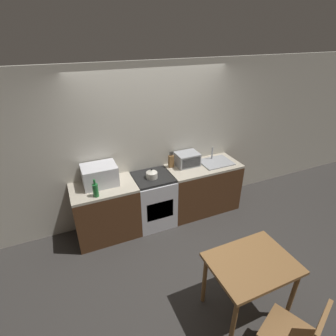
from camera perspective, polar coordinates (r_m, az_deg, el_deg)
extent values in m
plane|color=#33302D|center=(4.21, 3.06, -17.15)|extent=(16.00, 16.00, 0.00)
cube|color=beige|center=(4.36, -3.21, 5.21)|extent=(10.00, 0.06, 2.60)
cube|color=#4C2D19|center=(4.30, -13.28, -9.32)|extent=(0.97, 0.62, 0.86)
cube|color=#B7AD99|center=(4.05, -13.97, -4.24)|extent=(0.97, 0.62, 0.04)
cube|color=#4C2D19|center=(4.80, 7.46, -4.40)|extent=(1.27, 0.62, 0.86)
cube|color=#B7AD99|center=(4.58, 7.81, 0.36)|extent=(1.27, 0.62, 0.04)
cube|color=silver|center=(4.45, -3.19, -7.06)|extent=(0.62, 0.62, 0.86)
cube|color=black|center=(4.21, -3.35, -2.04)|extent=(0.60, 0.57, 0.04)
cube|color=black|center=(4.22, -1.72, -9.20)|extent=(0.45, 0.02, 0.32)
cylinder|color=beige|center=(4.14, -3.54, -1.53)|extent=(0.18, 0.18, 0.10)
cone|color=beige|center=(4.11, -3.57, -0.67)|extent=(0.17, 0.17, 0.04)
sphere|color=black|center=(4.09, -3.58, -0.28)|extent=(0.03, 0.03, 0.03)
cube|color=silver|center=(4.05, -14.66, -1.48)|extent=(0.51, 0.38, 0.31)
cube|color=black|center=(3.89, -14.16, -2.71)|extent=(0.45, 0.01, 0.25)
cylinder|color=#1E662D|center=(3.80, -15.48, -4.71)|extent=(0.08, 0.08, 0.19)
cylinder|color=#1E662D|center=(3.73, -15.74, -2.97)|extent=(0.03, 0.03, 0.08)
cube|color=brown|center=(4.43, 0.69, 1.46)|extent=(0.08, 0.07, 0.21)
cylinder|color=black|center=(4.36, 0.45, 3.08)|extent=(0.01, 0.01, 0.07)
cylinder|color=black|center=(4.37, 0.70, 3.13)|extent=(0.01, 0.01, 0.07)
cylinder|color=black|center=(4.37, 0.95, 3.17)|extent=(0.01, 0.01, 0.07)
cube|color=#999BA0|center=(4.51, 4.17, 1.96)|extent=(0.38, 0.31, 0.22)
cube|color=black|center=(4.39, 5.05, 1.19)|extent=(0.34, 0.01, 0.18)
cube|color=#999BA0|center=(4.69, 10.43, 1.25)|extent=(0.54, 0.42, 0.02)
cylinder|color=#999BA0|center=(4.75, 9.59, 3.28)|extent=(0.03, 0.03, 0.22)
cube|color=brown|center=(3.14, 17.87, -19.16)|extent=(0.91, 0.69, 0.04)
cylinder|color=brown|center=(3.13, 14.07, -30.01)|extent=(0.05, 0.05, 0.73)
cylinder|color=brown|center=(3.52, 25.46, -23.72)|extent=(0.05, 0.05, 0.73)
cylinder|color=brown|center=(3.39, 7.95, -22.98)|extent=(0.05, 0.05, 0.73)
cylinder|color=brown|center=(3.75, 18.97, -18.22)|extent=(0.05, 0.05, 0.73)
cube|color=brown|center=(3.13, 24.64, -30.01)|extent=(0.57, 0.57, 0.04)
cylinder|color=brown|center=(3.43, 21.78, -28.52)|extent=(0.04, 0.04, 0.44)
cube|color=brown|center=(2.93, 29.73, -28.73)|extent=(0.39, 0.20, 0.46)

